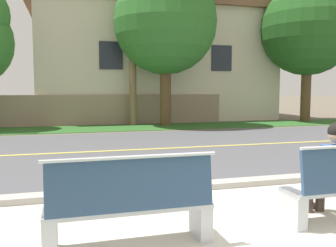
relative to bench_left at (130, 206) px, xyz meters
name	(u,v)px	position (x,y,z in m)	size (l,w,h in m)	color
ground_plane	(134,142)	(1.39, 7.57, -0.45)	(140.00, 140.00, 0.00)	#665B4C
sidewalk_pavement	(252,235)	(1.39, -0.03, -0.45)	(44.00, 3.60, 0.01)	beige
curb_edge	(194,186)	(1.39, 1.92, -0.40)	(44.00, 0.30, 0.11)	#ADA89E
street_asphalt	(143,150)	(1.39, 6.07, -0.45)	(52.00, 8.00, 0.01)	#515156
road_centre_line	(143,149)	(1.39, 6.07, -0.44)	(48.00, 0.14, 0.01)	#E0CC4C
far_verge_grass	(116,128)	(1.39, 11.88, -0.44)	(48.00, 2.80, 0.02)	#2D6026
bench_left	(130,206)	(0.00, 0.00, 0.00)	(1.74, 0.48, 1.01)	silver
seated_person_blue	(330,167)	(2.58, 0.17, 0.22)	(0.52, 0.68, 1.25)	#47382D
shade_tree_left	(169,15)	(3.91, 12.36, 4.54)	(4.65, 4.65, 7.68)	brown
shade_tree_centre	(312,22)	(11.51, 12.53, 4.64)	(4.75, 4.75, 7.83)	brown
garden_wall	(90,110)	(0.41, 13.74, 0.25)	(13.00, 0.36, 1.40)	gray
house_across_street	(153,61)	(4.26, 16.94, 2.84)	(13.53, 6.91, 6.50)	beige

